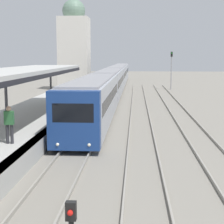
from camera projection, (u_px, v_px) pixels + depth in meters
The scene contains 5 objects.
platform_canopy at pixel (6, 73), 19.99m from camera, with size 4.00×26.71×3.06m.
person_on_platform at pixel (9, 122), 16.33m from camera, with size 0.40×0.22×1.66m.
train_near at pixel (114, 79), 49.70m from camera, with size 2.53×65.36×3.21m.
signal_mast_far at pixel (171, 66), 53.12m from camera, with size 0.28×0.29×5.37m.
distant_domed_building at pixel (74, 47), 52.75m from camera, with size 4.15×4.15×12.59m.
Camera 1 is at (2.91, -1.33, 4.67)m, focal length 60.00 mm.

